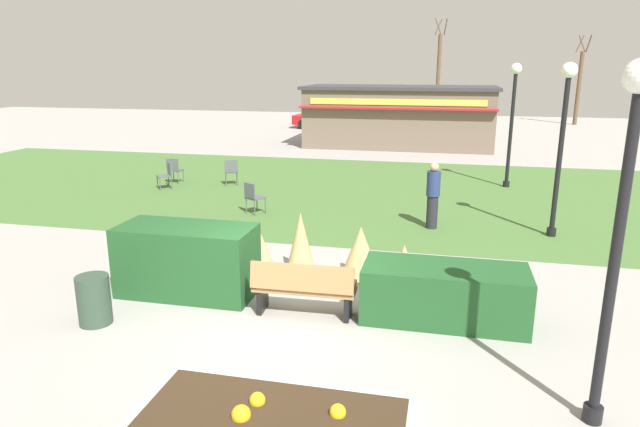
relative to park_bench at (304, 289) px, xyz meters
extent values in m
plane|color=#999691|center=(-0.41, 0.01, -0.48)|extent=(80.00, 80.00, 0.00)
cube|color=#446B33|center=(-0.41, 9.62, -0.48)|extent=(36.00, 12.00, 0.01)
sphere|color=gold|center=(1.11, -2.76, -0.29)|extent=(0.19, 0.19, 0.19)
sphere|color=gold|center=(0.05, -3.05, -0.29)|extent=(0.23, 0.23, 0.23)
sphere|color=gold|center=(0.14, -2.74, -0.29)|extent=(0.19, 0.19, 0.19)
cube|color=#9E7547|center=(0.00, 0.07, -0.03)|extent=(1.71, 0.52, 0.06)
cube|color=#9E7547|center=(0.00, -0.15, 0.25)|extent=(1.70, 0.17, 0.44)
cube|color=black|center=(-0.73, 0.05, -0.26)|extent=(0.09, 0.44, 0.45)
cube|color=black|center=(0.73, 0.09, -0.26)|extent=(0.09, 0.44, 0.45)
cube|color=#9E7547|center=(-0.81, 0.05, 0.09)|extent=(0.07, 0.44, 0.06)
cube|color=#9E7547|center=(0.81, 0.09, 0.09)|extent=(0.07, 0.44, 0.06)
cube|color=#1E4C23|center=(-2.28, 0.45, 0.15)|extent=(2.42, 1.10, 1.26)
cube|color=#1E4C23|center=(2.25, 0.37, -0.03)|extent=(2.62, 1.10, 0.90)
cone|color=tan|center=(-0.55, 1.91, 0.14)|extent=(0.61, 0.61, 1.24)
cone|color=tan|center=(0.64, 1.92, 0.04)|extent=(0.80, 0.80, 1.04)
cone|color=tan|center=(-1.37, 1.67, 0.04)|extent=(0.76, 0.76, 1.05)
cone|color=tan|center=(1.52, 1.36, -0.03)|extent=(0.77, 0.77, 0.91)
cylinder|color=black|center=(3.99, -1.99, -0.38)|extent=(0.22, 0.22, 0.20)
cylinder|color=black|center=(3.99, -1.99, 1.40)|extent=(0.12, 0.12, 3.76)
cylinder|color=black|center=(4.76, 5.67, -0.38)|extent=(0.22, 0.22, 0.20)
cylinder|color=black|center=(4.76, 5.67, 1.40)|extent=(0.12, 0.12, 3.76)
sphere|color=white|center=(4.76, 5.67, 3.43)|extent=(0.36, 0.36, 0.36)
cylinder|color=black|center=(4.21, 11.34, -0.38)|extent=(0.22, 0.22, 0.20)
cylinder|color=black|center=(4.21, 11.34, 1.40)|extent=(0.12, 0.12, 3.76)
sphere|color=white|center=(4.21, 11.34, 3.43)|extent=(0.36, 0.36, 0.36)
cylinder|color=#2D4233|center=(-3.20, -1.01, -0.08)|extent=(0.52, 0.52, 0.80)
cube|color=#6B5B4C|center=(-0.28, 20.46, 0.95)|extent=(9.20, 3.94, 2.87)
cube|color=#333338|center=(-0.28, 20.46, 2.46)|extent=(9.50, 4.24, 0.16)
cube|color=maroon|center=(-0.28, 18.31, 1.58)|extent=(9.30, 0.36, 0.08)
cube|color=#D8CC4C|center=(-0.28, 18.47, 1.87)|extent=(8.28, 0.04, 0.28)
cube|color=#4C5156|center=(-2.96, 6.10, -0.03)|extent=(0.61, 0.61, 0.04)
cube|color=#4C5156|center=(-3.07, 5.93, 0.19)|extent=(0.39, 0.27, 0.44)
cylinder|color=#4C5156|center=(-2.70, 6.16, -0.26)|extent=(0.03, 0.03, 0.45)
cylinder|color=#4C5156|center=(-3.02, 6.36, -0.26)|extent=(0.03, 0.03, 0.45)
cylinder|color=#4C5156|center=(-2.90, 5.83, -0.26)|extent=(0.03, 0.03, 0.45)
cylinder|color=#4C5156|center=(-3.22, 6.04, -0.26)|extent=(0.03, 0.03, 0.45)
cube|color=#4C5156|center=(-6.99, 8.41, -0.03)|extent=(0.62, 0.62, 0.04)
cube|color=#4C5156|center=(-6.84, 8.55, 0.19)|extent=(0.32, 0.36, 0.44)
cylinder|color=#4C5156|center=(-7.26, 8.43, -0.26)|extent=(0.03, 0.03, 0.45)
cylinder|color=#4C5156|center=(-7.01, 8.15, -0.26)|extent=(0.03, 0.03, 0.45)
cylinder|color=#4C5156|center=(-6.98, 8.68, -0.26)|extent=(0.03, 0.03, 0.45)
cylinder|color=#4C5156|center=(-6.73, 8.40, -0.26)|extent=(0.03, 0.03, 0.45)
cube|color=#4C5156|center=(-7.11, 9.46, -0.03)|extent=(0.45, 0.45, 0.04)
cube|color=#4C5156|center=(-7.11, 9.26, 0.19)|extent=(0.44, 0.05, 0.44)
cylinder|color=#4C5156|center=(-6.92, 9.64, -0.26)|extent=(0.03, 0.03, 0.45)
cylinder|color=#4C5156|center=(-7.30, 9.65, -0.26)|extent=(0.03, 0.03, 0.45)
cylinder|color=#4C5156|center=(-6.92, 9.26, -0.26)|extent=(0.03, 0.03, 0.45)
cylinder|color=#4C5156|center=(-7.30, 9.27, -0.26)|extent=(0.03, 0.03, 0.45)
cube|color=#4C5156|center=(-5.08, 9.61, -0.03)|extent=(0.58, 0.58, 0.04)
cube|color=#4C5156|center=(-5.00, 9.43, 0.19)|extent=(0.42, 0.22, 0.44)
cylinder|color=#4C5156|center=(-4.98, 9.86, -0.26)|extent=(0.03, 0.03, 0.45)
cylinder|color=#4C5156|center=(-5.33, 9.71, -0.26)|extent=(0.03, 0.03, 0.45)
cylinder|color=#4C5156|center=(-4.83, 9.52, -0.26)|extent=(0.03, 0.03, 0.45)
cylinder|color=#4C5156|center=(-5.18, 9.36, -0.26)|extent=(0.03, 0.03, 0.45)
cylinder|color=#23232D|center=(1.89, 5.70, -0.06)|extent=(0.28, 0.28, 0.85)
cylinder|color=navy|center=(1.89, 5.70, 0.68)|extent=(0.34, 0.34, 0.62)
sphere|color=tan|center=(1.89, 5.70, 1.10)|extent=(0.22, 0.22, 0.22)
cube|color=maroon|center=(-5.68, 27.90, 0.07)|extent=(4.29, 2.01, 0.60)
cube|color=black|center=(-5.83, 27.91, 0.50)|extent=(2.39, 1.70, 0.44)
cylinder|color=black|center=(-4.33, 28.76, -0.16)|extent=(0.65, 0.25, 0.64)
cylinder|color=black|center=(-4.42, 26.92, -0.16)|extent=(0.65, 0.25, 0.64)
cylinder|color=black|center=(-6.93, 28.89, -0.16)|extent=(0.65, 0.25, 0.64)
cylinder|color=black|center=(-7.02, 27.05, -0.16)|extent=(0.65, 0.25, 0.64)
cube|color=#2D6638|center=(-0.50, 27.90, 0.07)|extent=(4.27, 1.98, 0.60)
cube|color=black|center=(-0.65, 27.90, 0.50)|extent=(2.38, 1.68, 0.44)
cylinder|color=black|center=(0.76, 28.88, -0.16)|extent=(0.65, 0.25, 0.64)
cylinder|color=black|center=(0.84, 27.04, -0.16)|extent=(0.65, 0.25, 0.64)
cylinder|color=black|center=(-1.84, 28.77, -0.16)|extent=(0.65, 0.25, 0.64)
cylinder|color=black|center=(-1.76, 26.93, -0.16)|extent=(0.65, 0.25, 0.64)
cylinder|color=brown|center=(1.26, 34.76, 2.62)|extent=(0.28, 0.28, 6.20)
cylinder|color=brown|center=(1.60, 34.86, 6.22)|extent=(0.25, 0.58, 1.12)
cylinder|color=brown|center=(1.09, 35.06, 6.22)|extent=(0.54, 0.36, 1.12)
cylinder|color=brown|center=(1.09, 34.45, 6.22)|extent=(0.54, 0.35, 1.12)
cylinder|color=brown|center=(10.82, 34.05, 1.99)|extent=(0.28, 0.28, 4.94)
cylinder|color=brown|center=(11.15, 34.16, 4.96)|extent=(0.25, 0.58, 1.12)
cylinder|color=brown|center=(10.64, 34.36, 4.96)|extent=(0.54, 0.36, 1.12)
cylinder|color=brown|center=(10.65, 33.75, 4.96)|extent=(0.54, 0.35, 1.12)
camera|label=1|loc=(2.15, -8.20, 3.54)|focal=31.21mm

